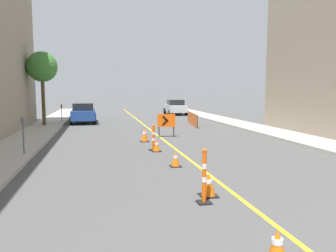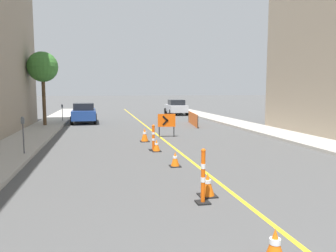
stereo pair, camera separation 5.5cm
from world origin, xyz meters
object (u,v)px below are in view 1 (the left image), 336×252
at_px(parked_car_curb_mid, 175,107).
at_px(parking_meter_far_curb, 62,109).
at_px(parked_car_curb_near, 83,113).
at_px(parking_meter_near_curb, 23,128).
at_px(street_tree_left_near, 42,67).
at_px(traffic_cone_nearest, 277,246).
at_px(arrow_barricade_primary, 166,121).
at_px(traffic_cone_fourth, 157,146).
at_px(delineator_post_rear, 153,139).
at_px(traffic_cone_third, 176,159).
at_px(delineator_post_front, 204,179).
at_px(traffic_cone_fifth, 145,135).
at_px(traffic_cone_second, 209,185).

height_order(parked_car_curb_mid, parking_meter_far_curb, parked_car_curb_mid).
height_order(parked_car_curb_near, parking_meter_near_curb, parking_meter_near_curb).
bearing_deg(street_tree_left_near, traffic_cone_nearest, -72.33).
relative_size(arrow_barricade_primary, street_tree_left_near, 0.25).
distance_m(traffic_cone_fourth, delineator_post_rear, 0.38).
bearing_deg(traffic_cone_third, delineator_post_front, -92.98).
bearing_deg(parked_car_curb_near, arrow_barricade_primary, -63.36).
height_order(traffic_cone_nearest, parking_meter_far_curb, parking_meter_far_curb).
height_order(traffic_cone_third, delineator_post_rear, delineator_post_rear).
height_order(traffic_cone_nearest, parking_meter_near_curb, parking_meter_near_curb).
bearing_deg(parked_car_curb_mid, traffic_cone_fifth, -105.84).
height_order(traffic_cone_nearest, parked_car_curb_mid, parked_car_curb_mid).
relative_size(traffic_cone_nearest, delineator_post_front, 0.43).
distance_m(arrow_barricade_primary, street_tree_left_near, 10.45).
relative_size(traffic_cone_second, street_tree_left_near, 0.12).
height_order(traffic_cone_fifth, delineator_post_front, delineator_post_front).
xyz_separation_m(traffic_cone_nearest, traffic_cone_fourth, (-0.20, 9.36, -0.02)).
distance_m(traffic_cone_nearest, street_tree_left_near, 21.36).
xyz_separation_m(traffic_cone_third, traffic_cone_fourth, (-0.16, 2.87, 0.00)).
distance_m(traffic_cone_third, street_tree_left_near, 15.44).
height_order(delineator_post_front, parking_meter_far_curb, parking_meter_far_curb).
bearing_deg(parking_meter_near_curb, parked_car_curb_mid, 61.92).
relative_size(traffic_cone_fourth, delineator_post_rear, 0.46).
height_order(traffic_cone_second, parked_car_curb_near, parked_car_curb_near).
xyz_separation_m(delineator_post_front, street_tree_left_near, (-6.14, 17.23, 3.61)).
height_order(delineator_post_rear, arrow_barricade_primary, arrow_barricade_primary).
distance_m(arrow_barricade_primary, parked_car_curb_near, 10.34).
bearing_deg(delineator_post_front, traffic_cone_third, 87.02).
xyz_separation_m(traffic_cone_third, traffic_cone_fifth, (-0.29, 5.64, 0.10)).
distance_m(delineator_post_front, delineator_post_rear, 6.85).
relative_size(traffic_cone_second, parking_meter_near_curb, 0.41).
bearing_deg(delineator_post_rear, parking_meter_near_curb, -175.63).
distance_m(delineator_post_front, parked_car_curb_mid, 27.44).
height_order(traffic_cone_fifth, parking_meter_far_curb, parking_meter_far_curb).
relative_size(delineator_post_rear, street_tree_left_near, 0.22).
bearing_deg(street_tree_left_near, delineator_post_rear, -59.61).
bearing_deg(delineator_post_rear, parked_car_curb_mid, 74.14).
relative_size(traffic_cone_third, street_tree_left_near, 0.10).
bearing_deg(parking_meter_far_curb, street_tree_left_near, -106.56).
relative_size(traffic_cone_nearest, traffic_cone_second, 0.96).
bearing_deg(arrow_barricade_primary, parked_car_curb_near, 122.95).
distance_m(parking_meter_far_curb, street_tree_left_near, 4.37).
relative_size(traffic_cone_second, arrow_barricade_primary, 0.45).
xyz_separation_m(traffic_cone_nearest, parked_car_curb_mid, (5.39, 29.64, 0.52)).
xyz_separation_m(delineator_post_rear, parking_meter_near_curb, (-5.20, -0.40, 0.68)).
height_order(parked_car_curb_mid, parking_meter_near_curb, parking_meter_near_curb).
relative_size(traffic_cone_third, parked_car_curb_near, 0.12).
relative_size(traffic_cone_fifth, parking_meter_near_curb, 0.49).
bearing_deg(traffic_cone_nearest, traffic_cone_fifth, 91.60).
distance_m(delineator_post_rear, parking_meter_near_curb, 5.26).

